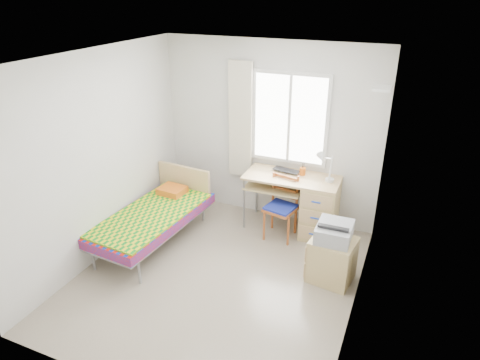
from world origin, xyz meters
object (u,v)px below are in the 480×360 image
object	(u,v)px
desk	(315,205)
printer	(334,232)
chair	(282,203)
cabinet	(332,260)
bed	(155,216)

from	to	relation	value
desk	printer	bearing A→B (deg)	-65.97
desk	printer	world-z (taller)	desk
chair	printer	distance (m)	1.10
desk	cabinet	world-z (taller)	desk
bed	printer	bearing A→B (deg)	7.69
desk	chair	xyz separation A→B (m)	(-0.41, -0.23, 0.06)
chair	printer	xyz separation A→B (m)	(0.85, -0.69, 0.14)
chair	desk	bearing A→B (deg)	41.25
cabinet	bed	bearing A→B (deg)	-170.06
printer	chair	bearing A→B (deg)	139.70
printer	desk	bearing A→B (deg)	114.59
cabinet	desk	bearing A→B (deg)	123.08
desk	chair	bearing A→B (deg)	-152.57
desk	cabinet	xyz separation A→B (m)	(0.45, -0.94, -0.17)
bed	desk	distance (m)	2.21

